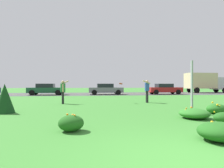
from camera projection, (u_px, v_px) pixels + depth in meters
ground_plane at (111, 101)px, 15.45m from camera, size 120.00×120.00×0.00m
highway_strip at (101, 94)px, 27.63m from camera, size 120.00×8.91×0.01m
highway_center_stripe at (101, 94)px, 27.63m from camera, size 120.00×0.16×0.00m
daylily_clump_near_camera at (217, 109)px, 8.84m from camera, size 0.92×0.86×0.53m
daylily_clump_front_center at (71, 123)px, 5.56m from camera, size 0.73×0.68×0.50m
daylily_clump_front_right at (194, 113)px, 7.68m from camera, size 1.17×1.22×0.44m
daylily_clump_front_left at (220, 132)px, 4.61m from camera, size 1.07×1.03×0.46m
sign_post_near_path at (192, 87)px, 8.78m from camera, size 0.07×0.10×2.44m
evergreen_shrub_side at (5, 98)px, 9.07m from camera, size 0.92×0.92×1.38m
person_thrower_green_shirt at (63, 90)px, 13.42m from camera, size 0.54×0.49×1.64m
person_catcher_blue_shirt at (147, 89)px, 14.31m from camera, size 0.57×0.49×1.67m
frisbee_red at (121, 84)px, 14.12m from camera, size 0.27×0.25×0.15m
car_dark_green_center_left at (46, 89)px, 24.76m from camera, size 4.50×2.00×1.45m
car_gray_center_right at (106, 89)px, 25.70m from camera, size 4.50×2.00×1.45m
car_red_rightmost at (165, 89)px, 26.71m from camera, size 4.50×2.00×1.45m
box_truck_silver at (205, 82)px, 31.76m from camera, size 6.70×2.46×3.20m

